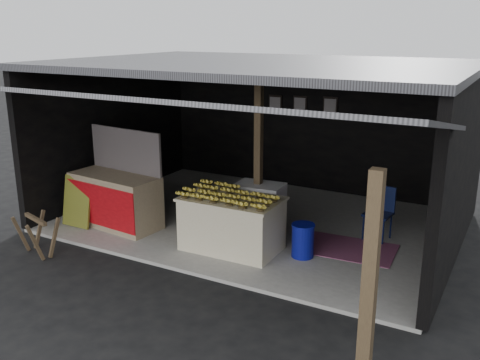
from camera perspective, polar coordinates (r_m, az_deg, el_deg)
The scene contains 13 objects.
ground at distance 8.28m, azimuth -6.08°, elevation -9.86°, with size 80.00×80.00×0.00m, color black.
concrete_slab at distance 10.24m, azimuth 1.93°, elevation -4.39°, with size 7.00×5.00×0.06m, color gray.
shophouse at distance 9.99m, azimuth 2.87°, elevation 7.37°, with size 7.40×7.29×3.02m.
banana_table at distance 8.77m, azimuth -0.87°, elevation -4.66°, with size 1.62×1.02×0.88m.
banana_pile at distance 8.59m, azimuth -0.88°, elevation -1.36°, with size 1.48×0.89×0.17m, color gold, non-canonical shape.
white_crate at distance 9.41m, azimuth 2.08°, elevation -3.11°, with size 0.86×0.62×0.92m.
neighbor_stall at distance 10.05m, azimuth -13.10°, elevation -1.86°, with size 1.77×0.93×1.76m.
green_signboard at distance 10.21m, azimuth -16.99°, elevation -2.22°, with size 0.62×0.04×0.93m, color black.
sawhorse at distance 9.30m, azimuth -20.84°, elevation -5.14°, with size 0.72×0.71×0.65m.
water_barrel at distance 8.60m, azimuth 6.71°, elevation -6.51°, with size 0.35×0.35×0.52m, color navy.
plastic_chair at distance 9.51m, azimuth 14.74°, elevation -2.91°, with size 0.48×0.48×0.92m.
magenta_rug at distance 9.10m, azimuth 11.52°, elevation -7.16°, with size 1.50×1.00×0.01m, color maroon.
picture_frames at distance 11.96m, azimuth 6.56°, elevation 7.89°, with size 1.62×0.04×0.46m.
Camera 1 is at (4.33, -6.07, 3.60)m, focal length 40.00 mm.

